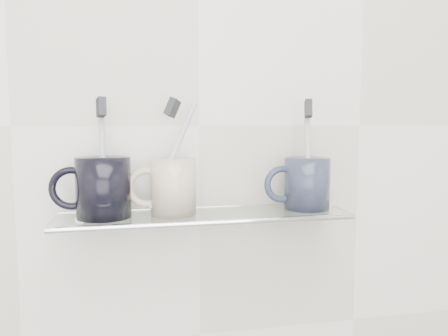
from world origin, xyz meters
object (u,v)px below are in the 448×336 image
object	(u,v)px
shelf_glass	(205,216)
mug_left	(104,187)
mug_right	(307,183)
mug_center	(173,187)

from	to	relation	value
shelf_glass	mug_left	xyz separation A→B (m)	(-0.17, 0.00, 0.05)
shelf_glass	mug_right	distance (m)	0.20
shelf_glass	mug_center	world-z (taller)	mug_center
shelf_glass	mug_right	world-z (taller)	mug_right
mug_left	mug_right	bearing A→B (deg)	-18.57
mug_left	mug_right	size ratio (longest dim) A/B	1.08
mug_center	mug_right	xyz separation A→B (m)	(0.24, 0.00, -0.00)
mug_right	mug_left	bearing A→B (deg)	174.04
mug_left	shelf_glass	bearing A→B (deg)	-20.27
mug_center	shelf_glass	bearing A→B (deg)	-9.43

